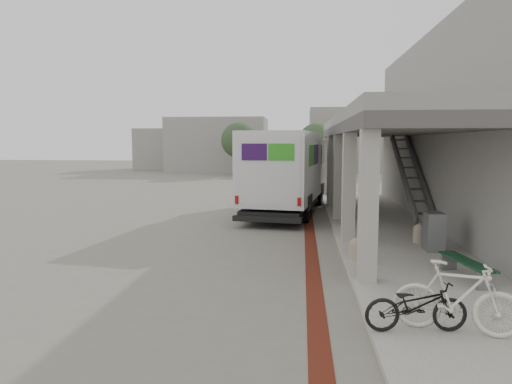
# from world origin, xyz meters

# --- Properties ---
(ground) EXTENTS (120.00, 120.00, 0.00)m
(ground) POSITION_xyz_m (0.00, 0.00, 0.00)
(ground) COLOR slate
(ground) RESTS_ON ground
(bike_lane_stripe) EXTENTS (0.35, 40.00, 0.01)m
(bike_lane_stripe) POSITION_xyz_m (1.00, 2.00, 0.01)
(bike_lane_stripe) COLOR #551C11
(bike_lane_stripe) RESTS_ON ground
(sidewalk) EXTENTS (4.40, 28.00, 0.12)m
(sidewalk) POSITION_xyz_m (4.00, 0.00, 0.06)
(sidewalk) COLOR gray
(sidewalk) RESTS_ON ground
(transit_building) EXTENTS (7.60, 17.00, 7.00)m
(transit_building) POSITION_xyz_m (6.83, 4.50, 3.40)
(transit_building) COLOR gray
(transit_building) RESTS_ON ground
(distant_backdrop) EXTENTS (28.00, 10.00, 6.50)m
(distant_backdrop) POSITION_xyz_m (-2.84, 35.89, 2.70)
(distant_backdrop) COLOR gray
(distant_backdrop) RESTS_ON ground
(tree_left) EXTENTS (3.20, 3.20, 4.80)m
(tree_left) POSITION_xyz_m (-5.00, 28.00, 3.18)
(tree_left) COLOR #38281C
(tree_left) RESTS_ON ground
(tree_mid) EXTENTS (3.20, 3.20, 4.80)m
(tree_mid) POSITION_xyz_m (2.00, 30.00, 3.18)
(tree_mid) COLOR #38281C
(tree_mid) RESTS_ON ground
(tree_right) EXTENTS (3.20, 3.20, 4.80)m
(tree_right) POSITION_xyz_m (10.00, 29.00, 3.18)
(tree_right) COLOR #38281C
(tree_right) RESTS_ON ground
(fedex_truck) EXTENTS (3.58, 8.37, 3.46)m
(fedex_truck) POSITION_xyz_m (0.06, 6.38, 1.84)
(fedex_truck) COLOR black
(fedex_truck) RESTS_ON ground
(bench) EXTENTS (0.72, 1.79, 0.41)m
(bench) POSITION_xyz_m (4.25, -3.18, 0.41)
(bench) COLOR slate
(bench) RESTS_ON sidewalk
(bollard_near) EXTENTS (0.38, 0.38, 0.57)m
(bollard_near) POSITION_xyz_m (4.17, 0.41, 0.41)
(bollard_near) COLOR gray
(bollard_near) RESTS_ON sidewalk
(bollard_far) EXTENTS (0.39, 0.39, 0.58)m
(bollard_far) POSITION_xyz_m (2.10, -1.82, 0.41)
(bollard_far) COLOR gray
(bollard_far) RESTS_ON sidewalk
(utility_cabinet) EXTENTS (0.47, 0.63, 1.04)m
(utility_cabinet) POSITION_xyz_m (4.30, -0.54, 0.64)
(utility_cabinet) COLOR slate
(utility_cabinet) RESTS_ON sidewalk
(bicycle_black) EXTENTS (1.64, 0.73, 0.84)m
(bicycle_black) POSITION_xyz_m (2.50, -6.07, 0.54)
(bicycle_black) COLOR black
(bicycle_black) RESTS_ON sidewalk
(bicycle_cream) EXTENTS (1.95, 0.99, 1.13)m
(bicycle_cream) POSITION_xyz_m (3.10, -6.08, 0.69)
(bicycle_cream) COLOR silver
(bicycle_cream) RESTS_ON sidewalk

